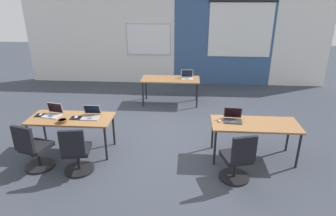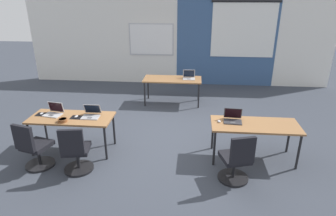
{
  "view_description": "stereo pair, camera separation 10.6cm",
  "coord_description": "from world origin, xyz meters",
  "px_view_note": "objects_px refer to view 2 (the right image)",
  "views": [
    {
      "loc": [
        0.5,
        -5.58,
        3.01
      ],
      "look_at": [
        0.11,
        -0.32,
        0.86
      ],
      "focal_mm": 31.16,
      "sensor_mm": 36.0,
      "label": 1
    },
    {
      "loc": [
        0.6,
        -5.57,
        3.01
      ],
      "look_at": [
        0.11,
        -0.32,
        0.86
      ],
      "focal_mm": 31.16,
      "sensor_mm": 36.0,
      "label": 2
    }
  ],
  "objects_px": {
    "chair_near_right_inner": "(236,162)",
    "mouse_near_left_end": "(42,113)",
    "desk_far_center": "(172,81)",
    "laptop_far_right": "(189,77)",
    "snack_bowl": "(63,120)",
    "desk_near_left": "(72,120)",
    "laptop_near_left_inner": "(91,114)",
    "mouse_near_left_inner": "(76,116)",
    "chair_near_left_inner": "(76,153)",
    "laptop_near_left_end": "(54,112)",
    "mouse_near_right_inner": "(219,121)",
    "chair_near_left_end": "(34,149)",
    "laptop_near_right_inner": "(233,119)",
    "desk_near_right": "(255,127)"
  },
  "relations": [
    {
      "from": "chair_near_right_inner",
      "to": "mouse_near_left_end",
      "type": "bearing_deg",
      "value": -29.04
    },
    {
      "from": "desk_far_center",
      "to": "laptop_far_right",
      "type": "bearing_deg",
      "value": 5.12
    },
    {
      "from": "laptop_far_right",
      "to": "mouse_near_left_end",
      "type": "bearing_deg",
      "value": -136.92
    },
    {
      "from": "chair_near_right_inner",
      "to": "snack_bowl",
      "type": "xyz_separation_m",
      "value": [
        -3.16,
        0.55,
        0.38
      ]
    },
    {
      "from": "desk_near_left",
      "to": "laptop_near_left_inner",
      "type": "bearing_deg",
      "value": 8.5
    },
    {
      "from": "mouse_near_left_inner",
      "to": "laptop_near_left_inner",
      "type": "bearing_deg",
      "value": 14.94
    },
    {
      "from": "desk_far_center",
      "to": "chair_near_left_inner",
      "type": "bearing_deg",
      "value": -111.47
    },
    {
      "from": "laptop_near_left_end",
      "to": "chair_near_right_inner",
      "type": "xyz_separation_m",
      "value": [
        3.48,
        -0.86,
        -0.39
      ]
    },
    {
      "from": "mouse_near_right_inner",
      "to": "chair_near_left_end",
      "type": "bearing_deg",
      "value": -167.54
    },
    {
      "from": "chair_near_left_inner",
      "to": "snack_bowl",
      "type": "distance_m",
      "value": 0.77
    },
    {
      "from": "laptop_near_right_inner",
      "to": "desk_near_right",
      "type": "bearing_deg",
      "value": -8.99
    },
    {
      "from": "chair_near_left_inner",
      "to": "laptop_far_right",
      "type": "bearing_deg",
      "value": -126.72
    },
    {
      "from": "laptop_near_left_end",
      "to": "chair_near_left_inner",
      "type": "bearing_deg",
      "value": -38.53
    },
    {
      "from": "desk_near_right",
      "to": "laptop_far_right",
      "type": "relative_size",
      "value": 4.76
    },
    {
      "from": "laptop_near_left_end",
      "to": "chair_near_left_inner",
      "type": "xyz_separation_m",
      "value": [
        0.74,
        -0.84,
        -0.39
      ]
    },
    {
      "from": "mouse_near_right_inner",
      "to": "desk_near_left",
      "type": "bearing_deg",
      "value": -179.37
    },
    {
      "from": "mouse_near_left_end",
      "to": "chair_near_left_inner",
      "type": "height_order",
      "value": "chair_near_left_inner"
    },
    {
      "from": "desk_near_right",
      "to": "chair_near_left_end",
      "type": "relative_size",
      "value": 1.74
    },
    {
      "from": "mouse_near_left_end",
      "to": "mouse_near_left_inner",
      "type": "xyz_separation_m",
      "value": [
        0.74,
        -0.08,
        0.0
      ]
    },
    {
      "from": "mouse_near_left_end",
      "to": "mouse_near_right_inner",
      "type": "xyz_separation_m",
      "value": [
        3.47,
        -0.03,
        -0.0
      ]
    },
    {
      "from": "laptop_near_right_inner",
      "to": "laptop_near_left_inner",
      "type": "bearing_deg",
      "value": -175.02
    },
    {
      "from": "mouse_near_left_end",
      "to": "chair_near_right_inner",
      "type": "bearing_deg",
      "value": -12.7
    },
    {
      "from": "desk_far_center",
      "to": "laptop_near_left_end",
      "type": "relative_size",
      "value": 4.28
    },
    {
      "from": "desk_near_right",
      "to": "chair_near_left_end",
      "type": "xyz_separation_m",
      "value": [
        -3.94,
        -0.69,
        -0.28
      ]
    },
    {
      "from": "mouse_near_left_end",
      "to": "mouse_near_right_inner",
      "type": "bearing_deg",
      "value": -0.53
    },
    {
      "from": "mouse_near_left_inner",
      "to": "laptop_far_right",
      "type": "xyz_separation_m",
      "value": [
        2.09,
        2.86,
        0.03
      ]
    },
    {
      "from": "laptop_near_left_inner",
      "to": "mouse_near_right_inner",
      "type": "xyz_separation_m",
      "value": [
        2.46,
        -0.03,
        -0.03
      ]
    },
    {
      "from": "mouse_near_left_end",
      "to": "chair_near_left_end",
      "type": "distance_m",
      "value": 0.86
    },
    {
      "from": "laptop_far_right",
      "to": "snack_bowl",
      "type": "distance_m",
      "value": 3.82
    },
    {
      "from": "laptop_near_left_end",
      "to": "laptop_far_right",
      "type": "relative_size",
      "value": 1.11
    },
    {
      "from": "chair_near_left_end",
      "to": "laptop_far_right",
      "type": "relative_size",
      "value": 2.73
    },
    {
      "from": "desk_far_center",
      "to": "chair_near_left_end",
      "type": "xyz_separation_m",
      "value": [
        -2.19,
        -3.49,
        -0.28
      ]
    },
    {
      "from": "desk_near_right",
      "to": "mouse_near_left_end",
      "type": "distance_m",
      "value": 4.13
    },
    {
      "from": "laptop_near_left_inner",
      "to": "desk_near_right",
      "type": "bearing_deg",
      "value": -2.18
    },
    {
      "from": "desk_near_left",
      "to": "chair_near_right_inner",
      "type": "bearing_deg",
      "value": -14.07
    },
    {
      "from": "mouse_near_right_inner",
      "to": "snack_bowl",
      "type": "distance_m",
      "value": 2.92
    },
    {
      "from": "laptop_near_left_inner",
      "to": "mouse_near_left_inner",
      "type": "bearing_deg",
      "value": -166.18
    },
    {
      "from": "laptop_near_left_end",
      "to": "laptop_near_left_inner",
      "type": "distance_m",
      "value": 0.77
    },
    {
      "from": "chair_near_left_inner",
      "to": "mouse_near_right_inner",
      "type": "height_order",
      "value": "chair_near_left_inner"
    },
    {
      "from": "chair_near_right_inner",
      "to": "desk_near_left",
      "type": "bearing_deg",
      "value": -30.4
    },
    {
      "from": "chair_near_left_inner",
      "to": "laptop_far_right",
      "type": "relative_size",
      "value": 2.73
    },
    {
      "from": "mouse_near_right_inner",
      "to": "mouse_near_left_inner",
      "type": "bearing_deg",
      "value": -179.03
    },
    {
      "from": "laptop_near_left_inner",
      "to": "laptop_far_right",
      "type": "bearing_deg",
      "value": 55.69
    },
    {
      "from": "desk_far_center",
      "to": "laptop_far_right",
      "type": "height_order",
      "value": "laptop_far_right"
    },
    {
      "from": "desk_near_right",
      "to": "laptop_far_right",
      "type": "bearing_deg",
      "value": 114.51
    },
    {
      "from": "desk_far_center",
      "to": "chair_near_left_end",
      "type": "distance_m",
      "value": 4.13
    },
    {
      "from": "laptop_far_right",
      "to": "chair_near_left_end",
      "type": "bearing_deg",
      "value": -128.17
    },
    {
      "from": "laptop_near_right_inner",
      "to": "mouse_near_left_end",
      "type": "bearing_deg",
      "value": -175.32
    },
    {
      "from": "laptop_near_right_inner",
      "to": "laptop_far_right",
      "type": "distance_m",
      "value": 2.89
    },
    {
      "from": "chair_near_right_inner",
      "to": "snack_bowl",
      "type": "bearing_deg",
      "value": -26.18
    }
  ]
}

